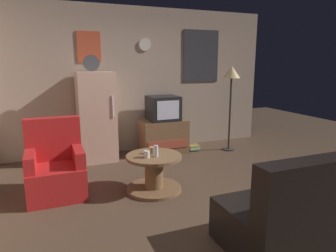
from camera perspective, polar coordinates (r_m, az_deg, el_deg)
name	(u,v)px	position (r m, az deg, el deg)	size (l,w,h in m)	color
ground_plane	(196,200)	(3.84, 5.37, -13.65)	(12.00, 12.00, 0.00)	#4C3828
wall_with_art	(139,80)	(5.76, -5.56, 8.59)	(5.20, 0.12, 2.64)	tan
fridge	(96,116)	(5.26, -13.36, 1.76)	(0.60, 0.62, 1.77)	beige
tv_stand	(163,136)	(5.60, -0.94, -1.97)	(0.84, 0.53, 0.62)	brown
crt_tv	(163,108)	(5.50, -0.94, 3.39)	(0.54, 0.51, 0.44)	black
standing_lamp	(231,79)	(5.75, 11.86, 8.73)	(0.32, 0.32, 1.59)	#332D28
coffee_table	(154,173)	(4.00, -2.66, -8.78)	(0.72, 0.72, 0.48)	brown
wine_glass	(156,151)	(3.84, -2.25, -4.73)	(0.05, 0.05, 0.15)	silver
mug_ceramic_white	(147,154)	(3.82, -4.02, -5.32)	(0.08, 0.08, 0.09)	silver
mug_ceramic_tan	(152,150)	(3.98, -2.95, -4.59)	(0.08, 0.08, 0.09)	tan
armchair	(56,169)	(4.10, -20.40, -7.55)	(0.68, 0.68, 0.96)	red
couch	(316,211)	(3.19, 26.16, -14.20)	(1.70, 0.80, 0.92)	black
book_stack	(194,148)	(5.80, 4.85, -4.10)	(0.21, 0.17, 0.11)	#604272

